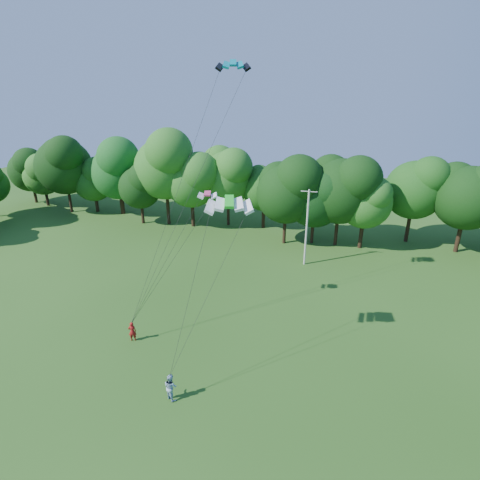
% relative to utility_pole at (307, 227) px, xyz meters
% --- Properties ---
extents(ground, '(160.00, 160.00, 0.00)m').
position_rel_utility_pole_xyz_m(ground, '(-4.91, -27.54, -4.56)').
color(ground, '#224B14').
rests_on(ground, ground).
extents(utility_pole, '(1.78, 0.22, 8.91)m').
position_rel_utility_pole_xyz_m(utility_pole, '(0.00, 0.00, 0.00)').
color(utility_pole, '#BAB9B0').
rests_on(utility_pole, ground).
extents(kite_flyer_left, '(0.73, 0.62, 1.71)m').
position_rel_utility_pole_xyz_m(kite_flyer_left, '(-11.02, -18.63, -3.71)').
color(kite_flyer_left, '#A11514').
rests_on(kite_flyer_left, ground).
extents(kite_flyer_right, '(1.15, 1.05, 1.90)m').
position_rel_utility_pole_xyz_m(kite_flyer_right, '(-5.20, -23.22, -3.61)').
color(kite_flyer_right, '#93B2CD').
rests_on(kite_flyer_right, ground).
extents(kite_teal, '(2.84, 1.92, 0.61)m').
position_rel_utility_pole_xyz_m(kite_teal, '(-5.46, -9.38, 16.30)').
color(kite_teal, '#048090').
rests_on(kite_teal, ground).
extents(kite_green, '(3.33, 2.27, 0.62)m').
position_rel_utility_pole_xyz_m(kite_green, '(-2.97, -17.71, 7.52)').
color(kite_green, green).
rests_on(kite_green, ground).
extents(kite_pink, '(1.75, 1.18, 0.31)m').
position_rel_utility_pole_xyz_m(kite_pink, '(-6.68, -12.50, 6.48)').
color(kite_pink, '#D03972').
rests_on(kite_pink, ground).
extents(tree_back_west, '(9.20, 9.20, 13.38)m').
position_rel_utility_pole_xyz_m(tree_back_west, '(-31.50, 10.30, 3.79)').
color(tree_back_west, black).
rests_on(tree_back_west, ground).
extents(tree_back_center, '(8.34, 8.34, 12.13)m').
position_rel_utility_pole_xyz_m(tree_back_center, '(-0.08, 7.02, 3.01)').
color(tree_back_center, black).
rests_on(tree_back_center, ground).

